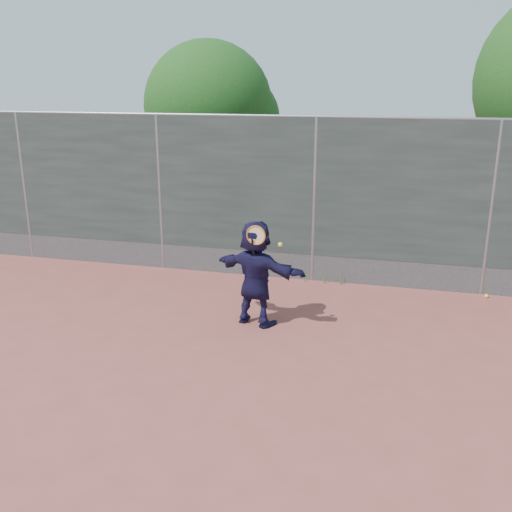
# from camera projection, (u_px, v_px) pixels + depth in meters

# --- Properties ---
(ground) EXTENTS (80.00, 80.00, 0.00)m
(ground) POSITION_uv_depth(u_px,v_px,m) (270.00, 366.00, 7.50)
(ground) COLOR #9E4C42
(ground) RESTS_ON ground
(player) EXTENTS (1.59, 0.92, 1.63)m
(player) POSITION_uv_depth(u_px,v_px,m) (256.00, 273.00, 8.59)
(player) COLOR #19163C
(player) RESTS_ON ground
(ball_ground) EXTENTS (0.07, 0.07, 0.07)m
(ball_ground) POSITION_uv_depth(u_px,v_px,m) (486.00, 296.00, 9.84)
(ball_ground) COLOR #EEF536
(ball_ground) RESTS_ON ground
(fence) EXTENTS (20.00, 0.06, 3.03)m
(fence) POSITION_uv_depth(u_px,v_px,m) (314.00, 197.00, 10.27)
(fence) COLOR #38423D
(fence) RESTS_ON ground
(swing_action) EXTENTS (0.54, 0.13, 0.51)m
(swing_action) POSITION_uv_depth(u_px,v_px,m) (258.00, 237.00, 8.21)
(swing_action) COLOR orange
(swing_action) RESTS_ON ground
(tree_left) EXTENTS (3.15, 3.00, 4.53)m
(tree_left) POSITION_uv_depth(u_px,v_px,m) (215.00, 110.00, 13.37)
(tree_left) COLOR #382314
(tree_left) RESTS_ON ground
(weed_clump) EXTENTS (0.68, 0.07, 0.30)m
(weed_clump) POSITION_uv_depth(u_px,v_px,m) (327.00, 276.00, 10.52)
(weed_clump) COLOR #387226
(weed_clump) RESTS_ON ground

